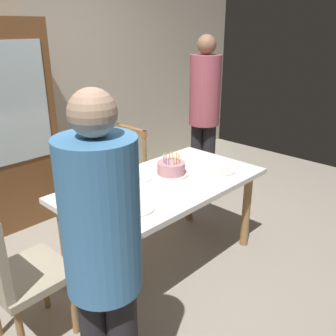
{
  "coord_description": "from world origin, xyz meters",
  "views": [
    {
      "loc": [
        -1.82,
        -1.79,
        1.83
      ],
      "look_at": [
        0.05,
        0.0,
        0.82
      ],
      "focal_mm": 39.3,
      "sensor_mm": 36.0,
      "label": 1
    }
  ],
  "objects": [
    {
      "name": "ground",
      "position": [
        0.0,
        0.0,
        0.0
      ],
      "size": [
        6.4,
        6.4,
        0.0
      ],
      "primitive_type": "plane",
      "color": "#9E9384"
    },
    {
      "name": "back_wall",
      "position": [
        0.0,
        1.85,
        1.3
      ],
      "size": [
        6.4,
        0.1,
        2.6
      ],
      "primitive_type": "cube",
      "color": "beige",
      "rests_on": "ground"
    },
    {
      "name": "dining_table",
      "position": [
        0.0,
        0.0,
        0.63
      ],
      "size": [
        1.58,
        0.85,
        0.72
      ],
      "color": "white",
      "rests_on": "ground"
    },
    {
      "name": "birthday_cake",
      "position": [
        0.15,
        0.06,
        0.77
      ],
      "size": [
        0.28,
        0.28,
        0.17
      ],
      "color": "silver",
      "rests_on": "dining_table"
    },
    {
      "name": "plate_near_celebrant",
      "position": [
        -0.43,
        -0.19,
        0.73
      ],
      "size": [
        0.22,
        0.22,
        0.01
      ],
      "primitive_type": "cylinder",
      "color": "white",
      "rests_on": "dining_table"
    },
    {
      "name": "plate_far_side",
      "position": [
        -0.08,
        0.19,
        0.73
      ],
      "size": [
        0.22,
        0.22,
        0.01
      ],
      "primitive_type": "cylinder",
      "color": "white",
      "rests_on": "dining_table"
    },
    {
      "name": "plate_near_guest",
      "position": [
        0.47,
        -0.19,
        0.73
      ],
      "size": [
        0.22,
        0.22,
        0.01
      ],
      "primitive_type": "cylinder",
      "color": "white",
      "rests_on": "dining_table"
    },
    {
      "name": "fork_near_celebrant",
      "position": [
        -0.59,
        -0.2,
        0.73
      ],
      "size": [
        0.18,
        0.02,
        0.01
      ],
      "primitive_type": "cube",
      "rotation": [
        0.0,
        0.0,
        0.0
      ],
      "color": "silver",
      "rests_on": "dining_table"
    },
    {
      "name": "fork_far_side",
      "position": [
        -0.24,
        0.18,
        0.73
      ],
      "size": [
        0.18,
        0.05,
        0.01
      ],
      "primitive_type": "cube",
      "rotation": [
        0.0,
        0.0,
        -0.21
      ],
      "color": "silver",
      "rests_on": "dining_table"
    },
    {
      "name": "chair_spindle_back",
      "position": [
        0.16,
        0.74,
        0.46
      ],
      "size": [
        0.44,
        0.44,
        0.95
      ],
      "color": "#9E7042",
      "rests_on": "ground"
    },
    {
      "name": "chair_upholstered",
      "position": [
        -1.18,
        0.05,
        0.53
      ],
      "size": [
        0.46,
        0.45,
        0.95
      ],
      "color": "tan",
      "rests_on": "ground"
    },
    {
      "name": "person_celebrant",
      "position": [
        -1.07,
        -0.7,
        0.93
      ],
      "size": [
        0.32,
        0.32,
        1.63
      ],
      "color": "#262328",
      "rests_on": "ground"
    },
    {
      "name": "person_guest",
      "position": [
        1.2,
        0.58,
        1.0
      ],
      "size": [
        0.32,
        0.32,
        1.75
      ],
      "color": "#262328",
      "rests_on": "ground"
    }
  ]
}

